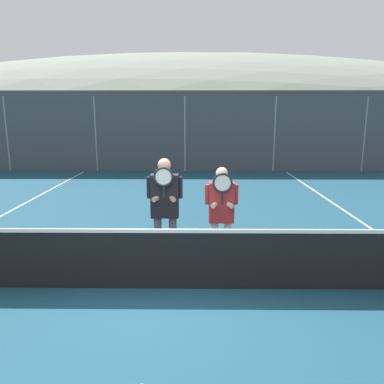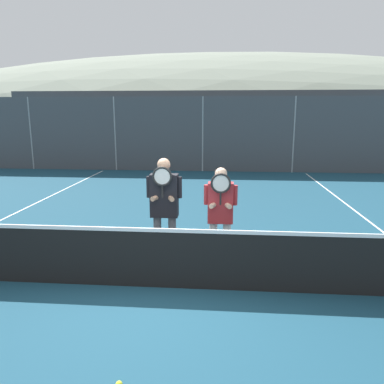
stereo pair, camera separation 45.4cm
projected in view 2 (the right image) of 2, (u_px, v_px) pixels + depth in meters
name	position (u px, v px, depth m)	size (l,w,h in m)	color
ground_plane	(159.00, 287.00, 5.62)	(120.00, 120.00, 0.00)	navy
hill_distant	(218.00, 129.00, 57.91)	(107.34, 59.63, 20.87)	gray
clubhouse_building	(222.00, 122.00, 24.58)	(25.47, 5.50, 3.80)	beige
fence_back	(203.00, 134.00, 16.31)	(23.52, 0.06, 3.23)	gray
tennis_net	(159.00, 257.00, 5.52)	(11.96, 0.09, 1.03)	gray
court_line_right_sideline	(384.00, 232.00, 8.18)	(0.05, 16.00, 0.01)	white
player_leftmost	(164.00, 204.00, 6.13)	(0.58, 0.34, 1.86)	#56565B
player_center_left	(220.00, 212.00, 6.03)	(0.54, 0.34, 1.72)	white
car_far_left	(51.00, 146.00, 19.16)	(4.36, 1.96, 1.68)	silver
car_left_of_center	(147.00, 145.00, 19.01)	(4.50, 1.90, 1.87)	#B2B7BC
car_center	(245.00, 147.00, 18.67)	(4.39, 2.10, 1.65)	#B2B7BC
car_right_of_center	(345.00, 148.00, 18.07)	(4.21, 1.97, 1.68)	slate
tennis_ball_on_court	(119.00, 384.00, 3.57)	(0.07, 0.07, 0.07)	#CCDB33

